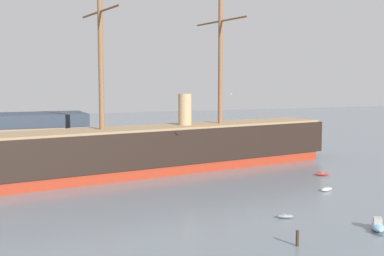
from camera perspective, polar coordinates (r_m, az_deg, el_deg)
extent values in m
cube|color=maroon|center=(80.69, -3.15, -4.52)|extent=(60.99, 18.24, 1.57)
cube|color=black|center=(80.14, -3.17, -1.99)|extent=(63.53, 19.00, 5.61)
ellipsoid|color=black|center=(97.16, 12.04, -1.25)|extent=(12.48, 10.12, 7.18)
cube|color=#9E7F5B|center=(79.81, -3.18, 0.12)|extent=(62.17, 18.07, 0.34)
cylinder|color=brown|center=(75.22, -10.77, 10.71)|extent=(0.79, 0.79, 29.17)
cylinder|color=brown|center=(75.63, -10.82, 13.35)|extent=(2.64, 14.95, 0.31)
cylinder|color=brown|center=(85.48, 3.38, 10.16)|extent=(0.79, 0.79, 29.17)
cylinder|color=brown|center=(85.83, 3.40, 12.48)|extent=(2.64, 14.95, 0.31)
cylinder|color=tan|center=(81.45, -0.85, 2.10)|extent=(2.24, 2.24, 5.61)
ellipsoid|color=#7FB2D6|center=(52.62, 21.08, -10.84)|extent=(2.77, 3.13, 0.69)
cube|color=#B2ADA3|center=(52.67, 21.07, -10.19)|extent=(1.19, 1.21, 0.69)
ellipsoid|color=gray|center=(54.36, 10.93, -10.18)|extent=(1.99, 1.46, 0.43)
cube|color=beige|center=(54.31, 10.93, -10.02)|extent=(0.42, 0.69, 0.07)
ellipsoid|color=silver|center=(68.62, 15.60, -6.97)|extent=(2.14, 1.35, 0.47)
cube|color=#B2ADA3|center=(68.58, 15.60, -6.83)|extent=(0.36, 0.76, 0.07)
ellipsoid|color=#B22D28|center=(79.45, 15.12, -5.24)|extent=(2.45, 1.57, 0.54)
cube|color=#B2ADA3|center=(79.41, 15.12, -5.10)|extent=(0.43, 0.87, 0.08)
ellipsoid|color=#1E284C|center=(99.10, 12.09, -3.01)|extent=(1.61, 3.14, 0.70)
cube|color=beige|center=(99.20, 12.04, -2.68)|extent=(0.92, 1.01, 0.70)
cylinder|color=#382B1E|center=(45.70, 12.34, -12.61)|extent=(0.30, 0.30, 1.43)
ellipsoid|color=silver|center=(64.90, 4.68, 4.01)|extent=(0.32, 0.29, 0.11)
sphere|color=silver|center=(64.71, 4.61, 4.02)|extent=(0.09, 0.09, 0.09)
cube|color=#ADA89E|center=(64.76, 4.98, 4.03)|extent=(0.48, 0.54, 0.13)
cube|color=#ADA89E|center=(65.04, 4.39, 4.04)|extent=(0.48, 0.54, 0.13)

